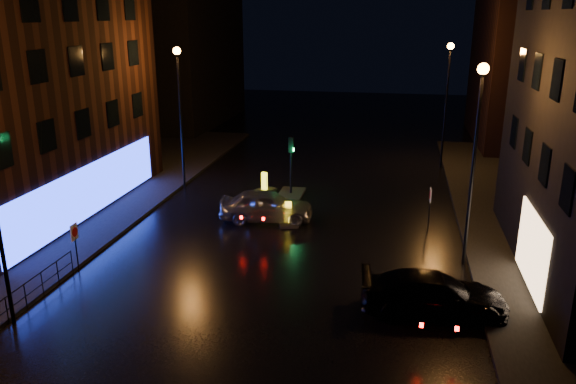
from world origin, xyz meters
name	(u,v)px	position (x,y,z in m)	size (l,w,h in m)	color
ground	(249,317)	(0.00, 0.00, 0.00)	(120.00, 120.00, 0.00)	black
pavement_left	(33,213)	(-14.00, 8.00, 0.07)	(12.00, 44.00, 0.15)	black
building_far_left	(180,49)	(-16.00, 35.00, 7.00)	(8.00, 16.00, 14.00)	black
building_far_right	(531,68)	(15.00, 32.00, 6.00)	(8.00, 14.00, 12.00)	black
street_lamp_lfar	(179,97)	(-7.80, 14.00, 5.56)	(0.44, 0.44, 8.37)	black
street_lamp_rnear	(476,135)	(7.80, 6.00, 5.56)	(0.44, 0.44, 8.37)	black
street_lamp_rfar	(447,86)	(7.80, 22.00, 5.56)	(0.44, 0.44, 8.37)	black
traffic_signal	(291,187)	(-1.20, 14.00, 0.50)	(1.40, 2.40, 3.45)	black
guard_railing	(24,290)	(-8.00, -1.00, 0.74)	(0.05, 6.04, 1.00)	black
silver_hatchback	(266,205)	(-1.62, 9.54, 0.81)	(1.91, 4.74, 1.61)	#B4B6BD
dark_sedan	(434,294)	(6.32, 1.53, 0.74)	(2.08, 5.13, 1.49)	black
bollard_near	(288,219)	(-0.42, 9.22, 0.26)	(1.24, 1.55, 1.18)	black
bollard_far	(264,187)	(-2.89, 14.36, 0.26)	(1.37, 1.59, 1.17)	black
road_sign_left	(75,236)	(-7.90, 2.26, 1.53)	(0.08, 0.50, 2.05)	black
road_sign_right	(430,198)	(6.50, 10.09, 1.52)	(0.08, 0.49, 2.03)	black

